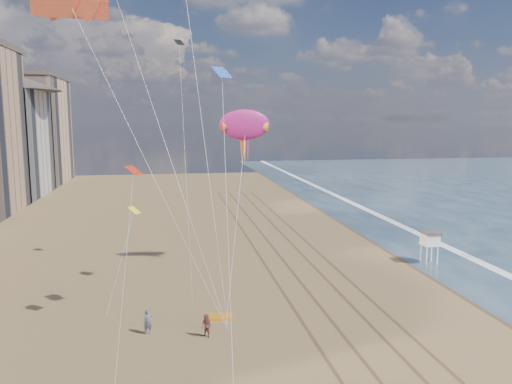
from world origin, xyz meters
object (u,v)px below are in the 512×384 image
Objects in this scene: show_kite at (245,125)px; kite_flyer_b at (207,326)px; lifeguard_stand at (430,239)px; kite_flyer_a at (148,322)px; grounded_kite at (220,317)px.

kite_flyer_b is (-5.41, -16.79, -14.66)m from show_kite.
kite_flyer_b is (-26.29, -15.26, -1.85)m from lifeguard_stand.
show_kite is at bearing 38.97° from kite_flyer_a.
kite_flyer_a is at bearing -153.63° from kite_flyer_b.
show_kite is 11.75× the size of kite_flyer_b.
kite_flyer_a is (-9.75, -15.41, -14.61)m from show_kite.
kite_flyer_a reaches higher than grounded_kite.
show_kite is 22.93m from kite_flyer_b.
grounded_kite is at bearing 113.32° from kite_flyer_b.
kite_flyer_a is (-5.65, -2.10, 0.84)m from grounded_kite.
show_kite reaches higher than kite_flyer_a.
kite_flyer_b is (-1.30, -3.47, 0.78)m from grounded_kite.
grounded_kite is (-24.99, -11.79, -2.63)m from lifeguard_stand.
show_kite is 11.11× the size of kite_flyer_a.
show_kite is at bearing 76.06° from grounded_kite.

